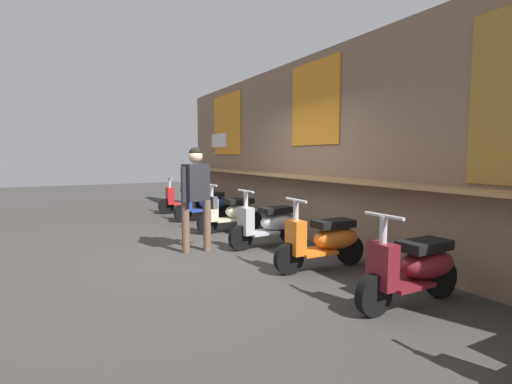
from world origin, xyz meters
TOP-DOWN VIEW (x-y plane):
  - ground_plane at (0.00, 0.00)m, footprint 32.51×32.51m
  - market_stall_facade at (-0.00, 2.02)m, footprint 11.61×0.61m
  - scooter_red at (-4.37, 1.08)m, footprint 0.46×1.40m
  - scooter_blue at (-2.97, 1.08)m, footprint 0.46×1.40m
  - scooter_cream at (-1.46, 1.08)m, footprint 0.46×1.40m
  - scooter_silver at (-0.01, 1.08)m, footprint 0.49×1.40m
  - scooter_orange at (1.45, 1.08)m, footprint 0.46×1.40m
  - scooter_maroon at (2.88, 1.08)m, footprint 0.46×1.40m
  - shopper_with_handbag at (-0.23, -0.13)m, footprint 0.44×0.64m

SIDE VIEW (x-z plane):
  - ground_plane at x=0.00m, z-range 0.00..0.00m
  - scooter_red at x=-4.37m, z-range -0.10..0.87m
  - scooter_blue at x=-2.97m, z-range -0.10..0.87m
  - scooter_cream at x=-1.46m, z-range -0.10..0.87m
  - scooter_silver at x=-0.01m, z-range -0.10..0.87m
  - scooter_orange at x=1.45m, z-range -0.10..0.87m
  - scooter_maroon at x=2.88m, z-range -0.10..0.87m
  - shopper_with_handbag at x=-0.23m, z-range 0.18..1.82m
  - market_stall_facade at x=0.00m, z-range 0.00..3.25m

